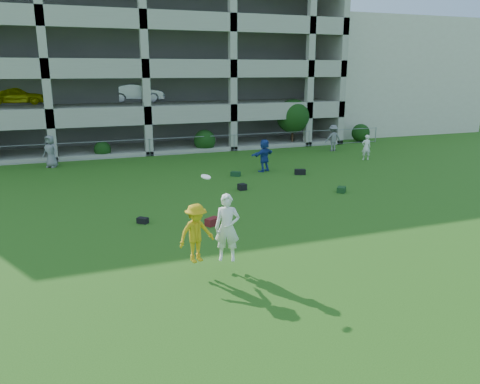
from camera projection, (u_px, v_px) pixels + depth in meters
name	position (u px, v px, depth m)	size (l,w,h in m)	color
ground	(260.00, 262.00, 14.12)	(100.00, 100.00, 0.00)	#235114
stucco_building	(366.00, 76.00, 46.00)	(16.00, 14.00, 10.00)	beige
bystander_c	(50.00, 151.00, 27.57)	(0.93, 0.60, 1.90)	gray
bystander_d	(264.00, 155.00, 26.48)	(1.71, 0.55, 1.85)	#21419A
bystander_e	(366.00, 147.00, 29.91)	(0.59, 0.39, 1.62)	white
bystander_f	(333.00, 138.00, 33.12)	(1.20, 0.69, 1.86)	slate
bag_red_a	(212.00, 222.00, 17.41)	(0.55, 0.30, 0.28)	#5C0F20
bag_black_b	(143.00, 220.00, 17.63)	(0.40, 0.25, 0.22)	black
bag_green_c	(341.00, 190.00, 22.09)	(0.50, 0.35, 0.26)	#153A16
crate_d	(242.00, 187.00, 22.52)	(0.35, 0.35, 0.30)	black
bag_black_e	(300.00, 172.00, 25.83)	(0.60, 0.30, 0.30)	black
bag_green_g	(236.00, 174.00, 25.44)	(0.50, 0.30, 0.25)	#143718
frisbee_contest	(208.00, 231.00, 13.02)	(1.94, 0.90, 2.52)	gold
parking_garage	(127.00, 65.00, 37.70)	(30.00, 14.00, 12.00)	#9E998C
fence	(150.00, 147.00, 31.18)	(36.06, 0.06, 1.20)	gray
shrub_row	(212.00, 130.00, 33.14)	(34.38, 2.52, 3.50)	#163D11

